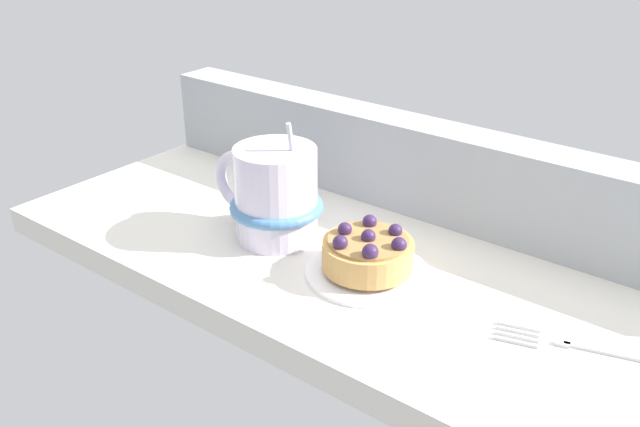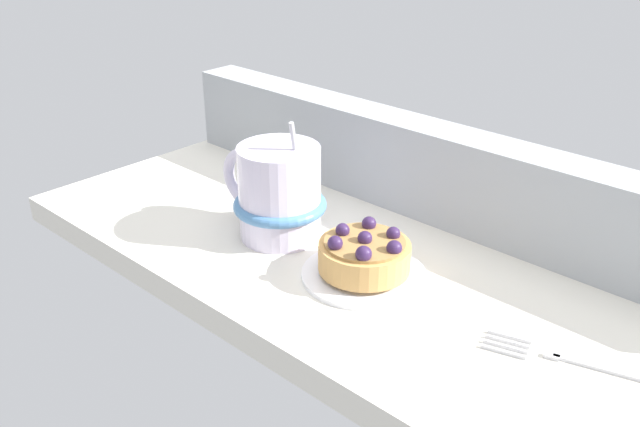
{
  "view_description": "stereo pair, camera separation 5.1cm",
  "coord_description": "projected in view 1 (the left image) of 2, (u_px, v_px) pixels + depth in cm",
  "views": [
    {
      "loc": [
        33.59,
        -49.55,
        33.99
      ],
      "look_at": [
        -3.32,
        -2.25,
        4.51
      ],
      "focal_mm": 39.31,
      "sensor_mm": 36.0,
      "label": 1
    },
    {
      "loc": [
        37.48,
        -46.23,
        33.99
      ],
      "look_at": [
        -3.32,
        -2.25,
        4.51
      ],
      "focal_mm": 39.31,
      "sensor_mm": 36.0,
      "label": 2
    }
  ],
  "objects": [
    {
      "name": "coffee_mug",
      "position": [
        274.0,
        195.0,
        0.7
      ],
      "size": [
        13.19,
        9.54,
        12.62
      ],
      "color": "silver",
      "rests_on": "ground_plane"
    },
    {
      "name": "dessert_plate",
      "position": [
        367.0,
        271.0,
        0.65
      ],
      "size": [
        11.67,
        11.67,
        0.89
      ],
      "color": "white",
      "rests_on": "ground_plane"
    },
    {
      "name": "window_rail_back",
      "position": [
        430.0,
        169.0,
        0.75
      ],
      "size": [
        72.68,
        5.11,
        9.94
      ],
      "primitive_type": "cube",
      "color": "#9EA3A8",
      "rests_on": "ground_plane"
    },
    {
      "name": "dessert_fork",
      "position": [
        601.0,
        351.0,
        0.55
      ],
      "size": [
        16.59,
        6.28,
        0.6
      ],
      "color": "silver",
      "rests_on": "ground_plane"
    },
    {
      "name": "raspberry_tart",
      "position": [
        368.0,
        252.0,
        0.64
      ],
      "size": [
        8.51,
        8.51,
        4.0
      ],
      "color": "tan",
      "rests_on": "dessert_plate"
    },
    {
      "name": "ground_plane",
      "position": [
        360.0,
        268.0,
        0.69
      ],
      "size": [
        74.16,
        30.8,
        2.8
      ],
      "primitive_type": "cube",
      "color": "silver"
    }
  ]
}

